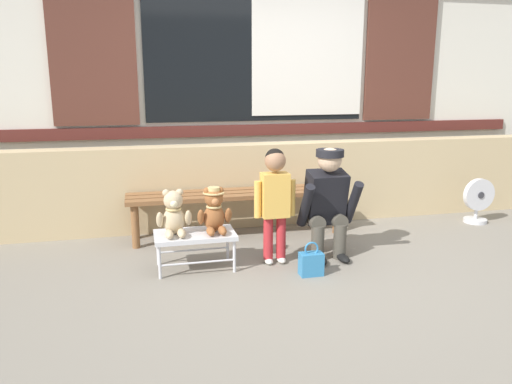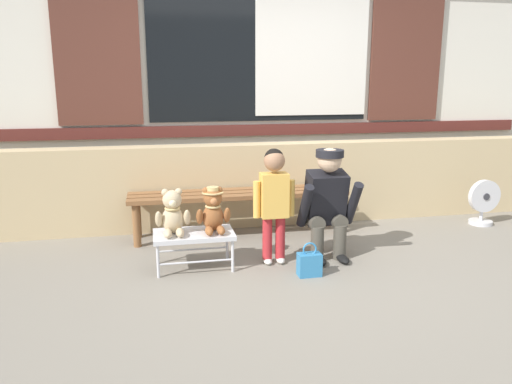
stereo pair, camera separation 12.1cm
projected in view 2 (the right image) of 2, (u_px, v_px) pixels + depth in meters
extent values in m
plane|color=gray|center=(310.00, 272.00, 3.94)|extent=(60.00, 60.00, 0.00)
cube|color=tan|center=(269.00, 184.00, 5.20)|extent=(6.69, 0.25, 0.85)
cube|color=silver|center=(259.00, 60.00, 5.42)|extent=(6.83, 0.20, 3.40)
cube|color=#56231E|center=(261.00, 130.00, 5.47)|extent=(6.28, 0.04, 0.12)
cube|color=black|center=(261.00, 55.00, 5.30)|extent=(2.40, 0.03, 1.40)
cube|color=silver|center=(312.00, 55.00, 5.40)|extent=(1.27, 0.02, 1.29)
cube|color=#562D23|center=(97.00, 53.00, 4.95)|extent=(0.84, 0.05, 1.43)
cube|color=#562D23|center=(406.00, 56.00, 5.62)|extent=(0.84, 0.05, 1.43)
cube|color=brown|center=(242.00, 197.00, 4.64)|extent=(2.10, 0.11, 0.04)
cube|color=brown|center=(239.00, 194.00, 4.78)|extent=(2.10, 0.11, 0.04)
cube|color=brown|center=(237.00, 190.00, 4.91)|extent=(2.10, 0.11, 0.04)
cylinder|color=brown|center=(137.00, 226.00, 4.50)|extent=(0.07, 0.07, 0.40)
cylinder|color=brown|center=(137.00, 217.00, 4.77)|extent=(0.07, 0.07, 0.40)
cylinder|color=brown|center=(339.00, 214.00, 4.89)|extent=(0.07, 0.07, 0.40)
cylinder|color=brown|center=(329.00, 207.00, 5.15)|extent=(0.07, 0.07, 0.40)
cube|color=silver|center=(194.00, 235.00, 3.97)|extent=(0.64, 0.36, 0.04)
cylinder|color=silver|center=(158.00, 261.00, 3.80)|extent=(0.02, 0.02, 0.26)
cylinder|color=silver|center=(157.00, 249.00, 4.09)|extent=(0.02, 0.02, 0.26)
cylinder|color=silver|center=(233.00, 256.00, 3.92)|extent=(0.02, 0.02, 0.26)
cylinder|color=silver|center=(227.00, 244.00, 4.21)|extent=(0.02, 0.02, 0.26)
cylinder|color=silver|center=(196.00, 262.00, 3.87)|extent=(0.58, 0.02, 0.02)
cylinder|color=silver|center=(193.00, 249.00, 4.15)|extent=(0.58, 0.02, 0.02)
ellipsoid|color=#CCB289|center=(173.00, 220.00, 3.93)|extent=(0.17, 0.14, 0.22)
sphere|color=#CCB289|center=(172.00, 200.00, 3.88)|extent=(0.15, 0.15, 0.15)
sphere|color=#FFEEBB|center=(172.00, 203.00, 3.84)|extent=(0.06, 0.06, 0.06)
sphere|color=#CCB289|center=(165.00, 192.00, 3.87)|extent=(0.06, 0.06, 0.06)
ellipsoid|color=#CCB289|center=(159.00, 219.00, 3.88)|extent=(0.06, 0.11, 0.16)
ellipsoid|color=#CCB289|center=(168.00, 233.00, 3.83)|extent=(0.06, 0.15, 0.06)
sphere|color=#CCB289|center=(179.00, 192.00, 3.89)|extent=(0.06, 0.06, 0.06)
ellipsoid|color=#CCB289|center=(187.00, 217.00, 3.92)|extent=(0.06, 0.11, 0.16)
ellipsoid|color=#CCB289|center=(180.00, 233.00, 3.85)|extent=(0.06, 0.15, 0.06)
torus|color=#D6B775|center=(172.00, 208.00, 3.90)|extent=(0.13, 0.13, 0.02)
ellipsoid|color=#93562D|center=(213.00, 217.00, 3.99)|extent=(0.17, 0.14, 0.22)
sphere|color=#93562D|center=(213.00, 198.00, 3.95)|extent=(0.15, 0.15, 0.15)
sphere|color=#C87B48|center=(214.00, 201.00, 3.90)|extent=(0.06, 0.06, 0.06)
sphere|color=#93562D|center=(206.00, 191.00, 3.93)|extent=(0.06, 0.06, 0.06)
ellipsoid|color=#93562D|center=(200.00, 217.00, 3.94)|extent=(0.06, 0.11, 0.16)
ellipsoid|color=#93562D|center=(209.00, 231.00, 3.89)|extent=(0.06, 0.15, 0.06)
sphere|color=#93562D|center=(219.00, 190.00, 3.95)|extent=(0.06, 0.06, 0.06)
ellipsoid|color=#93562D|center=(227.00, 215.00, 3.98)|extent=(0.06, 0.11, 0.16)
ellipsoid|color=#93562D|center=(221.00, 230.00, 3.91)|extent=(0.06, 0.15, 0.06)
torus|color=#D6B775|center=(213.00, 206.00, 3.97)|extent=(0.13, 0.13, 0.02)
cylinder|color=#D6B775|center=(213.00, 192.00, 3.94)|extent=(0.17, 0.17, 0.01)
cylinder|color=#D6B775|center=(213.00, 190.00, 3.94)|extent=(0.10, 0.10, 0.04)
cylinder|color=#B7282D|center=(267.00, 238.00, 4.09)|extent=(0.08, 0.08, 0.36)
ellipsoid|color=silver|center=(268.00, 261.00, 4.11)|extent=(0.07, 0.12, 0.05)
cylinder|color=#B7282D|center=(280.00, 237.00, 4.11)|extent=(0.08, 0.08, 0.36)
ellipsoid|color=silver|center=(281.00, 260.00, 4.13)|extent=(0.07, 0.12, 0.05)
cube|color=#EAB24C|center=(274.00, 195.00, 4.02)|extent=(0.22, 0.15, 0.36)
cylinder|color=#EAB24C|center=(257.00, 200.00, 4.00)|extent=(0.06, 0.06, 0.30)
cylinder|color=#EAB24C|center=(291.00, 198.00, 4.05)|extent=(0.06, 0.06, 0.30)
sphere|color=#9E7051|center=(274.00, 161.00, 3.96)|extent=(0.17, 0.17, 0.17)
sphere|color=black|center=(274.00, 158.00, 3.96)|extent=(0.16, 0.16, 0.16)
cylinder|color=#4C473D|center=(317.00, 244.00, 4.16)|extent=(0.11, 0.11, 0.30)
cylinder|color=#4C473D|center=(312.00, 220.00, 4.25)|extent=(0.13, 0.32, 0.13)
ellipsoid|color=black|center=(320.00, 261.00, 4.11)|extent=(0.09, 0.20, 0.06)
cylinder|color=#4C473D|center=(340.00, 242.00, 4.20)|extent=(0.11, 0.11, 0.30)
cylinder|color=#4C473D|center=(335.00, 218.00, 4.29)|extent=(0.13, 0.32, 0.13)
ellipsoid|color=black|center=(343.00, 259.00, 4.15)|extent=(0.09, 0.20, 0.06)
cube|color=black|center=(325.00, 197.00, 4.20)|extent=(0.32, 0.30, 0.47)
cylinder|color=black|center=(305.00, 206.00, 4.07)|extent=(0.08, 0.28, 0.40)
cylinder|color=black|center=(353.00, 203.00, 4.16)|extent=(0.08, 0.28, 0.40)
sphere|color=#DBB28E|center=(330.00, 160.00, 4.06)|extent=(0.20, 0.20, 0.20)
cylinder|color=black|center=(330.00, 153.00, 4.05)|extent=(0.23, 0.23, 0.06)
cube|color=brown|center=(342.00, 209.00, 4.36)|extent=(0.10, 0.22, 0.16)
cube|color=teal|center=(309.00, 265.00, 3.85)|extent=(0.18, 0.11, 0.18)
torus|color=teal|center=(310.00, 249.00, 3.83)|extent=(0.11, 0.01, 0.11)
cylinder|color=silver|center=(480.00, 222.00, 5.24)|extent=(0.24, 0.24, 0.04)
cylinder|color=silver|center=(481.00, 216.00, 5.23)|extent=(0.04, 0.04, 0.10)
cylinder|color=silver|center=(484.00, 196.00, 5.16)|extent=(0.34, 0.06, 0.34)
cylinder|color=#333338|center=(484.00, 196.00, 5.16)|extent=(0.07, 0.08, 0.07)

